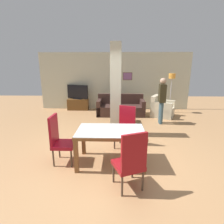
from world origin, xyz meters
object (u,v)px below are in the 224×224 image
(dining_chair_far_right, at_px, (126,126))
(coffee_table, at_px, (124,117))
(dining_table, at_px, (111,137))
(bottle, at_px, (119,109))
(dining_chair_near_right, at_px, (131,160))
(sofa, at_px, (121,108))
(armchair, at_px, (162,109))
(standing_person, at_px, (162,98))
(floor_lamp, at_px, (172,80))
(tv_screen, at_px, (78,92))
(dining_chair_head_left, at_px, (60,139))
(tv_stand, at_px, (78,104))

(dining_chair_far_right, relative_size, coffee_table, 1.47)
(dining_table, relative_size, bottle, 4.79)
(dining_chair_near_right, xyz_separation_m, sofa, (-0.07, 4.86, -0.26))
(sofa, xyz_separation_m, armchair, (1.72, -0.25, 0.01))
(coffee_table, xyz_separation_m, standing_person, (1.36, -0.09, 0.75))
(dining_chair_near_right, height_order, bottle, dining_chair_near_right)
(floor_lamp, bearing_deg, dining_chair_far_right, -121.53)
(floor_lamp, height_order, standing_person, floor_lamp)
(dining_table, relative_size, coffee_table, 1.97)
(dining_chair_near_right, height_order, tv_screen, tv_screen)
(dining_table, distance_m, coffee_table, 2.95)
(dining_chair_head_left, height_order, coffee_table, dining_chair_head_left)
(dining_table, distance_m, dining_chair_far_right, 0.92)
(armchair, height_order, floor_lamp, floor_lamp)
(dining_chair_far_right, xyz_separation_m, bottle, (-0.15, 1.95, -0.03))
(coffee_table, distance_m, floor_lamp, 2.90)
(sofa, relative_size, armchair, 1.81)
(armchair, xyz_separation_m, bottle, (-1.80, -0.95, 0.22))
(dining_chair_near_right, distance_m, coffee_table, 3.78)
(dining_chair_near_right, distance_m, tv_stand, 6.08)
(dining_chair_far_right, relative_size, bottle, 3.58)
(coffee_table, xyz_separation_m, tv_screen, (-2.15, 1.94, 0.65))
(bottle, bearing_deg, floor_lamp, 34.34)
(dining_chair_far_right, height_order, tv_screen, tv_screen)
(coffee_table, height_order, bottle, bottle)
(dining_chair_near_right, height_order, armchair, dining_chair_near_right)
(bottle, bearing_deg, tv_screen, 134.10)
(armchair, distance_m, tv_stand, 3.92)
(tv_stand, height_order, tv_screen, tv_screen)
(sofa, bearing_deg, dining_chair_far_right, 91.21)
(sofa, distance_m, tv_screen, 2.29)
(dining_chair_near_right, xyz_separation_m, bottle, (-0.15, 3.67, -0.03))
(dining_chair_head_left, height_order, dining_chair_near_right, same)
(coffee_table, height_order, floor_lamp, floor_lamp)
(dining_chair_near_right, height_order, coffee_table, dining_chair_near_right)
(dining_table, bearing_deg, dining_chair_near_right, -67.61)
(dining_table, relative_size, standing_person, 0.86)
(dining_chair_head_left, height_order, tv_stand, dining_chair_head_left)
(bottle, bearing_deg, dining_table, -94.20)
(tv_screen, bearing_deg, dining_chair_far_right, 137.53)
(coffee_table, bearing_deg, standing_person, -3.70)
(armchair, distance_m, floor_lamp, 1.42)
(tv_screen, bearing_deg, standing_person, 169.52)
(dining_chair_head_left, bearing_deg, floor_lamp, 140.49)
(tv_stand, bearing_deg, bottle, -45.90)
(dining_chair_near_right, relative_size, tv_screen, 1.01)
(dining_chair_head_left, height_order, floor_lamp, floor_lamp)
(coffee_table, relative_size, floor_lamp, 0.41)
(tv_stand, bearing_deg, tv_screen, 180.00)
(armchair, height_order, coffee_table, armchair)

